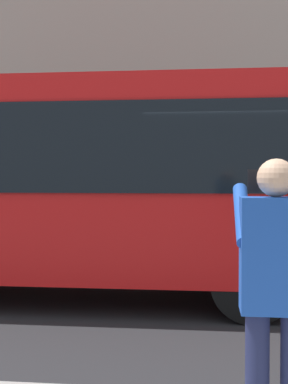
{
  "coord_description": "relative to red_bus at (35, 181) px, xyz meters",
  "views": [
    {
      "loc": [
        0.53,
        7.46,
        1.75
      ],
      "look_at": [
        1.38,
        0.03,
        1.53
      ],
      "focal_mm": 49.93,
      "sensor_mm": 36.0,
      "label": 1
    }
  ],
  "objects": [
    {
      "name": "pedestrian_photographer",
      "position": [
        -2.87,
        4.41,
        -0.54
      ],
      "size": [
        0.53,
        0.52,
        1.7
      ],
      "color": "#1E2347",
      "rests_on": "sidewalk_curb"
    },
    {
      "name": "red_bus",
      "position": [
        0.0,
        0.0,
        0.0
      ],
      "size": [
        9.05,
        2.54,
        3.08
      ],
      "color": "red",
      "rests_on": "ground_plane"
    },
    {
      "name": "ground_plane",
      "position": [
        -2.99,
        0.05,
        -1.68
      ],
      "size": [
        60.0,
        60.0,
        0.0
      ],
      "primitive_type": "plane",
      "color": "#232326"
    },
    {
      "name": "building_facade_far",
      "position": [
        -3.0,
        -6.75,
        4.3
      ],
      "size": [
        28.0,
        1.55,
        12.0
      ],
      "color": "#A89E8E",
      "rests_on": "ground_plane"
    }
  ]
}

